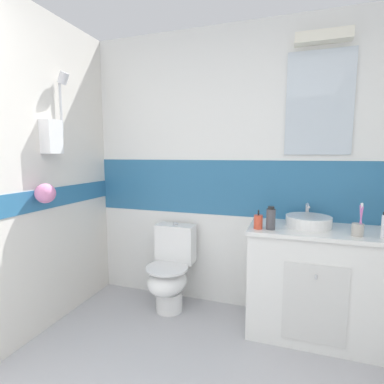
# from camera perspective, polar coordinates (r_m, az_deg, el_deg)

# --- Properties ---
(wall_back_tiled) EXTENTS (3.20, 0.20, 2.50)m
(wall_back_tiled) POSITION_cam_1_polar(r_m,az_deg,el_deg) (2.67, 7.69, 4.29)
(wall_back_tiled) COLOR white
(wall_back_tiled) RESTS_ON ground_plane
(vanity_cabinet) EXTENTS (0.96, 0.52, 0.85)m
(vanity_cabinet) POSITION_cam_1_polar(r_m,az_deg,el_deg) (2.52, 22.47, -15.94)
(vanity_cabinet) COLOR white
(vanity_cabinet) RESTS_ON ground_plane
(sink_basin) EXTENTS (0.34, 0.38, 0.16)m
(sink_basin) POSITION_cam_1_polar(r_m,az_deg,el_deg) (2.42, 21.84, -5.25)
(sink_basin) COLOR white
(sink_basin) RESTS_ON vanity_cabinet
(toilet) EXTENTS (0.37, 0.50, 0.77)m
(toilet) POSITION_cam_1_polar(r_m,az_deg,el_deg) (2.73, -4.25, -15.15)
(toilet) COLOR white
(toilet) RESTS_ON ground_plane
(toothbrush_cup) EXTENTS (0.08, 0.08, 0.23)m
(toothbrush_cup) POSITION_cam_1_polar(r_m,az_deg,el_deg) (2.29, 29.75, -6.22)
(toothbrush_cup) COLOR #B2ADA3
(toothbrush_cup) RESTS_ON vanity_cabinet
(soap_dispenser) EXTENTS (0.06, 0.06, 0.14)m
(soap_dispenser) POSITION_cam_1_polar(r_m,az_deg,el_deg) (2.23, 12.85, -5.70)
(soap_dispenser) COLOR #D84C33
(soap_dispenser) RESTS_ON vanity_cabinet
(toothpaste_tube_upright) EXTENTS (0.03, 0.03, 0.18)m
(toothpaste_tube_upright) POSITION_cam_1_polar(r_m,az_deg,el_deg) (2.30, 33.44, -5.57)
(toothpaste_tube_upright) COLOR white
(toothpaste_tube_upright) RESTS_ON vanity_cabinet
(mouthwash_bottle) EXTENTS (0.07, 0.07, 0.17)m
(mouthwash_bottle) POSITION_cam_1_polar(r_m,az_deg,el_deg) (2.23, 15.19, -5.04)
(mouthwash_bottle) COLOR #4C4C51
(mouthwash_bottle) RESTS_ON vanity_cabinet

